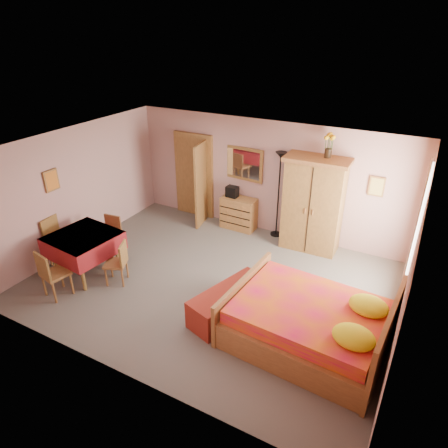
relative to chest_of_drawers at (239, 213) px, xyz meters
The scene contains 23 objects.
floor 2.38m from the chest_of_drawers, 76.03° to the right, with size 6.50×6.50×0.00m, color slate.
ceiling 3.23m from the chest_of_drawers, 76.03° to the right, with size 6.50×6.50×0.00m, color brown.
wall_back 1.10m from the chest_of_drawers, 21.50° to the left, with size 6.50×0.10×2.60m, color tan.
wall_front 4.90m from the chest_of_drawers, 83.24° to the right, with size 6.50×0.10×2.60m, color tan.
wall_left 3.64m from the chest_of_drawers, 139.69° to the right, with size 0.10×5.00×2.60m, color tan.
wall_right 4.54m from the chest_of_drawers, 30.82° to the right, with size 0.10×5.00×2.60m, color tan.
doorway 1.49m from the chest_of_drawers, behind, with size 1.06×0.12×2.15m, color #9E6B35.
window 4.07m from the chest_of_drawers, 15.91° to the right, with size 0.08×1.40×1.95m, color white.
picture_left 4.13m from the chest_of_drawers, 132.69° to the right, with size 0.04×0.32×0.42m, color orange.
picture_back 3.15m from the chest_of_drawers, ahead, with size 0.30×0.04×0.40m, color #D8BF59.
chest_of_drawers is the anchor object (origin of this frame).
wall_mirror 1.18m from the chest_of_drawers, 90.00° to the left, with size 0.98×0.05×0.77m, color white.
stereo 0.54m from the chest_of_drawers, behind, with size 0.27×0.20×0.25m, color black.
floor_lamp 1.11m from the chest_of_drawers, ahead, with size 0.25×0.25×1.99m, color black.
wardrobe 1.89m from the chest_of_drawers, ahead, with size 1.31×0.67×2.05m, color olive.
sunflower_vase 2.71m from the chest_of_drawers, ahead, with size 0.20×0.20×0.49m, color yellow.
bed 3.91m from the chest_of_drawers, 47.99° to the right, with size 2.35×1.85×1.09m, color #DF1548.
bench 3.19m from the chest_of_drawers, 66.37° to the right, with size 0.55×1.48×0.49m, color maroon.
dining_table 3.59m from the chest_of_drawers, 119.49° to the right, with size 1.15×1.15×0.84m, color maroon.
chair_south 4.26m from the chest_of_drawers, 113.54° to the right, with size 0.42×0.42×0.93m, color #8F5F30.
chair_north 3.02m from the chest_of_drawers, 127.25° to the right, with size 0.39×0.39×0.86m, color #A06536.
chair_west 3.95m from the chest_of_drawers, 128.57° to the right, with size 0.45×0.45×1.00m, color #AC703A.
chair_east 3.26m from the chest_of_drawers, 108.60° to the right, with size 0.38×0.38×0.84m, color #9E6535.
Camera 1 is at (3.17, -5.41, 4.46)m, focal length 32.00 mm.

